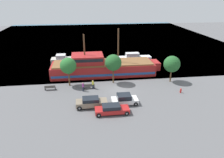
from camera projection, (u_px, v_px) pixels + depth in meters
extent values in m
plane|color=#5B5B5E|center=(120.00, 90.00, 36.58)|extent=(160.00, 160.00, 0.00)
plane|color=#38667F|center=(99.00, 38.00, 77.09)|extent=(80.00, 80.00, 0.00)
cube|color=#A31E1E|center=(103.00, 69.00, 43.20)|extent=(19.98, 5.60, 2.23)
cube|color=#234C93|center=(103.00, 70.00, 43.32)|extent=(19.58, 5.68, 0.45)
cube|color=#A31E1E|center=(155.00, 65.00, 44.35)|extent=(1.40, 3.08, 1.56)
cube|color=brown|center=(103.00, 63.00, 42.74)|extent=(19.18, 5.15, 0.25)
cube|color=#A31E1E|center=(87.00, 59.00, 42.03)|extent=(5.99, 4.48, 1.62)
cube|color=black|center=(87.00, 57.00, 41.94)|extent=(5.69, 4.54, 0.58)
cylinder|color=#4C331E|center=(118.00, 45.00, 41.85)|extent=(0.28, 0.28, 6.47)
cylinder|color=#4C331E|center=(84.00, 49.00, 41.25)|extent=(0.28, 0.28, 5.50)
cube|color=#B7B2A8|center=(63.00, 60.00, 50.42)|extent=(5.25, 2.60, 1.09)
cube|color=silver|center=(61.00, 56.00, 50.02)|extent=(2.10, 2.02, 0.84)
cube|color=black|center=(64.00, 56.00, 50.09)|extent=(0.12, 1.82, 0.67)
cube|color=silver|center=(135.00, 59.00, 51.84)|extent=(7.73, 2.05, 1.03)
cube|color=silver|center=(132.00, 55.00, 51.41)|extent=(3.09, 1.60, 0.89)
cube|color=black|center=(136.00, 55.00, 51.52)|extent=(0.12, 1.44, 0.72)
cube|color=#B21E1E|center=(112.00, 110.00, 29.26)|extent=(4.59, 1.71, 0.56)
cube|color=black|center=(111.00, 107.00, 29.05)|extent=(2.39, 1.54, 0.49)
cylinder|color=black|center=(127.00, 113.00, 28.85)|extent=(0.63, 0.22, 0.63)
cylinder|color=gray|center=(127.00, 113.00, 28.85)|extent=(0.24, 0.25, 0.24)
cylinder|color=black|center=(125.00, 108.00, 30.26)|extent=(0.63, 0.22, 0.63)
cylinder|color=gray|center=(125.00, 108.00, 30.26)|extent=(0.24, 0.25, 0.24)
cylinder|color=black|center=(99.00, 115.00, 28.41)|extent=(0.63, 0.22, 0.63)
cylinder|color=gray|center=(99.00, 115.00, 28.41)|extent=(0.24, 0.25, 0.24)
cylinder|color=black|center=(98.00, 109.00, 29.81)|extent=(0.63, 0.22, 0.63)
cylinder|color=gray|center=(98.00, 109.00, 29.81)|extent=(0.24, 0.25, 0.24)
cube|color=#7F705B|center=(92.00, 103.00, 30.91)|extent=(4.40, 1.79, 0.71)
cube|color=black|center=(91.00, 99.00, 30.67)|extent=(2.29, 1.61, 0.46)
cylinder|color=black|center=(104.00, 107.00, 30.47)|extent=(0.69, 0.22, 0.69)
cylinder|color=gray|center=(104.00, 107.00, 30.47)|extent=(0.26, 0.25, 0.26)
cylinder|color=black|center=(103.00, 101.00, 31.95)|extent=(0.69, 0.22, 0.69)
cylinder|color=gray|center=(103.00, 101.00, 31.95)|extent=(0.26, 0.25, 0.26)
cylinder|color=black|center=(79.00, 108.00, 30.06)|extent=(0.69, 0.22, 0.69)
cylinder|color=gray|center=(79.00, 108.00, 30.06)|extent=(0.26, 0.25, 0.26)
cylinder|color=black|center=(80.00, 103.00, 31.54)|extent=(0.69, 0.22, 0.69)
cylinder|color=gray|center=(80.00, 103.00, 31.54)|extent=(0.26, 0.25, 0.26)
cube|color=white|center=(125.00, 100.00, 31.81)|extent=(3.80, 1.93, 0.60)
cube|color=black|center=(124.00, 97.00, 31.57)|extent=(1.98, 1.74, 0.64)
cylinder|color=black|center=(136.00, 104.00, 31.26)|extent=(0.64, 0.22, 0.64)
cylinder|color=gray|center=(136.00, 104.00, 31.26)|extent=(0.24, 0.25, 0.24)
cylinder|color=black|center=(133.00, 98.00, 32.87)|extent=(0.64, 0.22, 0.64)
cylinder|color=gray|center=(133.00, 98.00, 32.87)|extent=(0.24, 0.25, 0.24)
cylinder|color=black|center=(116.00, 105.00, 30.91)|extent=(0.64, 0.22, 0.64)
cylinder|color=gray|center=(116.00, 105.00, 30.91)|extent=(0.24, 0.25, 0.24)
cylinder|color=black|center=(114.00, 100.00, 32.52)|extent=(0.64, 0.22, 0.64)
cylinder|color=gray|center=(114.00, 100.00, 32.52)|extent=(0.24, 0.25, 0.24)
cylinder|color=red|center=(181.00, 91.00, 35.39)|extent=(0.22, 0.22, 0.56)
sphere|color=red|center=(181.00, 89.00, 35.26)|extent=(0.25, 0.25, 0.25)
cylinder|color=red|center=(180.00, 91.00, 35.36)|extent=(0.10, 0.09, 0.09)
cylinder|color=red|center=(182.00, 91.00, 35.40)|extent=(0.10, 0.09, 0.09)
cube|color=#4C4742|center=(89.00, 86.00, 36.95)|extent=(1.89, 0.45, 0.05)
cube|color=#4C4742|center=(89.00, 85.00, 36.69)|extent=(1.89, 0.06, 0.40)
cube|color=#2D2D2D|center=(84.00, 88.00, 36.93)|extent=(0.12, 0.36, 0.40)
cube|color=#2D2D2D|center=(94.00, 87.00, 37.14)|extent=(0.12, 0.36, 0.40)
cube|color=#4C4742|center=(50.00, 87.00, 36.40)|extent=(1.77, 0.45, 0.05)
cube|color=#4C4742|center=(50.00, 87.00, 36.13)|extent=(1.77, 0.06, 0.40)
cube|color=#2D2D2D|center=(45.00, 89.00, 36.38)|extent=(0.12, 0.36, 0.40)
cube|color=#2D2D2D|center=(55.00, 88.00, 36.58)|extent=(0.12, 0.36, 0.40)
cylinder|color=#232838|center=(83.00, 89.00, 35.89)|extent=(0.27, 0.27, 0.78)
cylinder|color=#99338C|center=(83.00, 85.00, 35.64)|extent=(0.32, 0.32, 0.60)
sphere|color=tan|center=(83.00, 83.00, 35.49)|extent=(0.21, 0.21, 0.21)
cylinder|color=#232838|center=(93.00, 87.00, 36.83)|extent=(0.27, 0.27, 0.77)
cylinder|color=gold|center=(93.00, 83.00, 36.58)|extent=(0.32, 0.32, 0.60)
sphere|color=tan|center=(93.00, 81.00, 36.43)|extent=(0.21, 0.21, 0.21)
cylinder|color=brown|center=(69.00, 79.00, 37.82)|extent=(0.24, 0.24, 2.45)
sphere|color=#286B2D|center=(68.00, 66.00, 36.93)|extent=(2.78, 2.78, 2.78)
cylinder|color=brown|center=(113.00, 76.00, 38.90)|extent=(0.24, 0.24, 2.57)
sphere|color=#235B28|center=(113.00, 63.00, 37.97)|extent=(2.89, 2.89, 2.89)
cylinder|color=brown|center=(171.00, 76.00, 39.55)|extent=(0.24, 0.24, 2.10)
sphere|color=#235B28|center=(172.00, 64.00, 38.70)|extent=(2.93, 2.93, 2.93)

